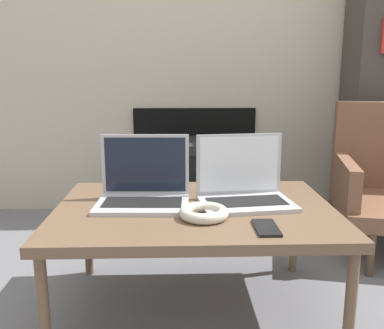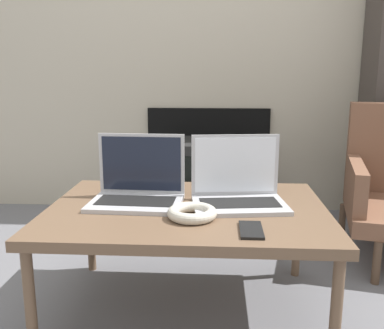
% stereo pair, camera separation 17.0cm
% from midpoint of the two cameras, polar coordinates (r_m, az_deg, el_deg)
% --- Properties ---
extents(wall_back, '(7.00, 0.08, 2.60)m').
position_cam_midpoint_polar(wall_back, '(2.86, 3.14, 19.79)').
color(wall_back, '#B7AD99').
rests_on(wall_back, ground_plane).
extents(table, '(1.02, 0.73, 0.42)m').
position_cam_midpoint_polar(table, '(1.60, 2.42, -6.79)').
color(table, brown).
rests_on(table, ground_plane).
extents(laptop_left, '(0.35, 0.25, 0.25)m').
position_cam_midpoint_polar(laptop_left, '(1.63, -4.25, -3.08)').
color(laptop_left, '#B2B2B7').
rests_on(laptop_left, table).
extents(laptop_right, '(0.37, 0.28, 0.25)m').
position_cam_midpoint_polar(laptop_right, '(1.63, 9.10, -3.26)').
color(laptop_right, '#B2B2B7').
rests_on(laptop_right, table).
extents(headphones, '(0.17, 0.17, 0.04)m').
position_cam_midpoint_polar(headphones, '(1.46, 3.37, -6.51)').
color(headphones, beige).
rests_on(headphones, table).
extents(phone, '(0.07, 0.15, 0.01)m').
position_cam_midpoint_polar(phone, '(1.37, 11.46, -8.61)').
color(phone, black).
rests_on(phone, table).
extents(tv, '(0.55, 0.44, 0.50)m').
position_cam_midpoint_polar(tv, '(2.65, 3.89, -2.20)').
color(tv, black).
rests_on(tv, ground_plane).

